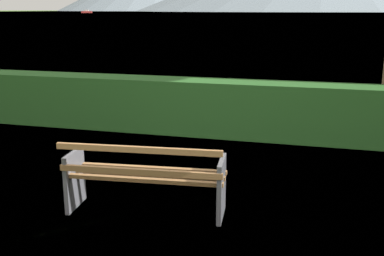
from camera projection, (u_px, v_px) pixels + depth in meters
name	position (u px, v px, depth m)	size (l,w,h in m)	color
ground_plane	(147.00, 210.00, 5.43)	(1400.00, 1400.00, 0.00)	#567A38
water_surface	(320.00, 13.00, 292.43)	(620.00, 620.00, 0.00)	slate
park_bench	(145.00, 178.00, 5.26)	(1.85, 0.74, 0.87)	olive
hedge_row	(214.00, 108.00, 8.63)	(12.07, 0.71, 1.01)	#285B23
fishing_boat_near	(87.00, 12.00, 275.42)	(6.45, 4.17, 1.91)	#B2332D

